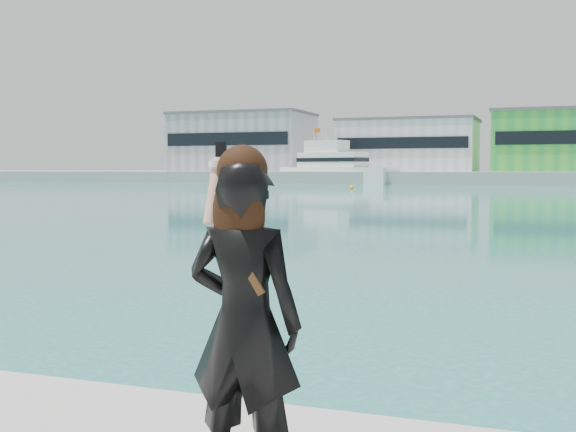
{
  "coord_description": "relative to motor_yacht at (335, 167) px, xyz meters",
  "views": [
    {
      "loc": [
        2.22,
        -3.93,
        2.55
      ],
      "look_at": [
        0.67,
        0.35,
        2.25
      ],
      "focal_mm": 45.0,
      "sensor_mm": 36.0,
      "label": 1
    }
  ],
  "objects": [
    {
      "name": "flagpole_left",
      "position": [
        -5.73,
        6.24,
        3.84
      ],
      "size": [
        1.28,
        0.16,
        8.0
      ],
      "color": "silver",
      "rests_on": "far_quay"
    },
    {
      "name": "warehouse_white",
      "position": [
        10.18,
        13.22,
        4.06
      ],
      "size": [
        24.48,
        15.35,
        9.5
      ],
      "color": "silver",
      "rests_on": "far_quay"
    },
    {
      "name": "warehouse_grey_left",
      "position": [
        -22.82,
        13.22,
        5.06
      ],
      "size": [
        26.52,
        16.36,
        11.5
      ],
      "color": "gray",
      "rests_on": "far_quay"
    },
    {
      "name": "buoy_far",
      "position": [
        11.42,
        -32.01,
        -2.7
      ],
      "size": [
        0.5,
        0.5,
        0.5
      ],
      "primitive_type": "sphere",
      "color": "yellow",
      "rests_on": "ground"
    },
    {
      "name": "motor_yacht",
      "position": [
        0.0,
        0.0,
        0.0
      ],
      "size": [
        21.35,
        11.22,
        9.6
      ],
      "rotation": [
        0.0,
        0.0,
        -0.28
      ],
      "color": "white",
      "rests_on": "ground"
    },
    {
      "name": "woman",
      "position": [
        32.85,
        -115.12,
        -0.94
      ],
      "size": [
        0.66,
        0.43,
        1.9
      ],
      "rotation": [
        0.0,
        0.0,
        3.14
      ],
      "color": "black",
      "rests_on": "near_quay"
    },
    {
      "name": "far_quay",
      "position": [
        32.18,
        15.24,
        -1.7
      ],
      "size": [
        320.0,
        40.0,
        2.0
      ],
      "primitive_type": "cube",
      "color": "#9E9E99",
      "rests_on": "ground"
    }
  ]
}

